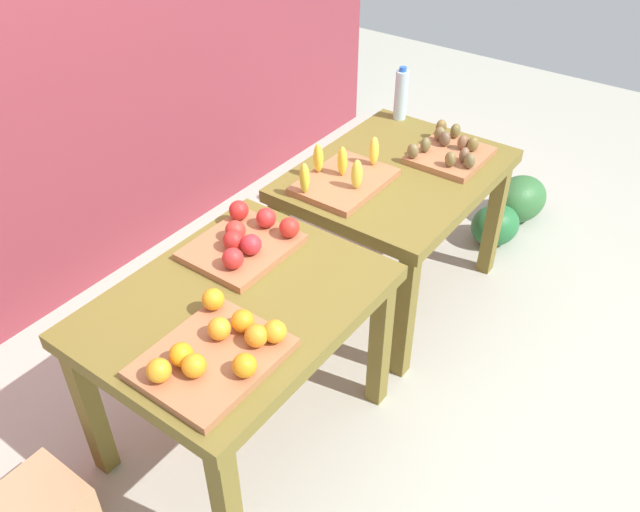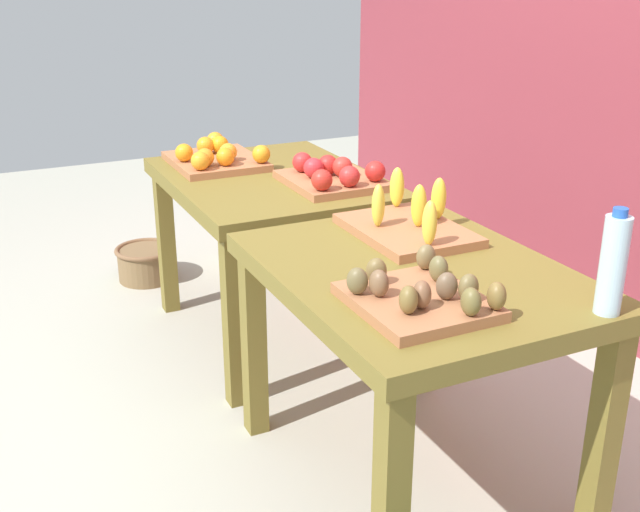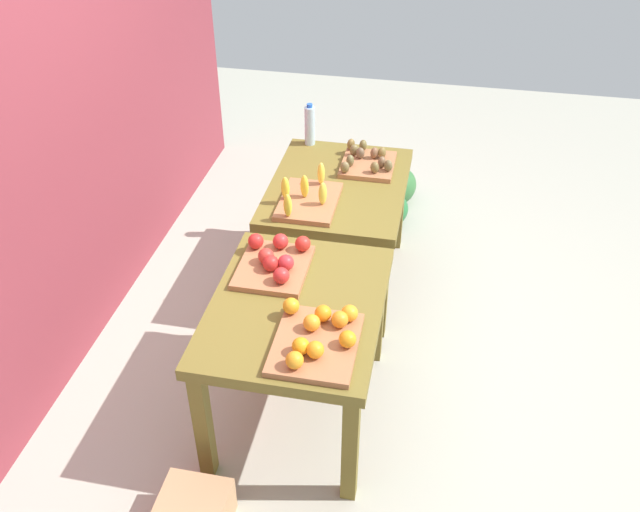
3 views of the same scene
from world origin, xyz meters
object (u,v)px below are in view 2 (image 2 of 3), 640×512
wicker_basket (146,262)px  banana_crate (408,223)px  display_table_right (415,300)px  water_bottle (613,264)px  cardboard_produce_box (267,245)px  apple_bin (332,176)px  kiwi_bin (420,295)px  display_table_left (271,200)px  orange_bin (216,157)px

wicker_basket → banana_crate: bearing=15.4°
display_table_right → water_bottle: (0.47, 0.27, 0.24)m
wicker_basket → cardboard_produce_box: bearing=85.6°
apple_bin → kiwi_bin: (1.12, -0.30, -0.01)m
display_table_left → orange_bin: 0.33m
kiwi_bin → water_bottle: bearing=60.6°
orange_bin → cardboard_produce_box: bearing=142.0°
apple_bin → kiwi_bin: bearing=-15.1°
water_bottle → banana_crate: bearing=-169.0°
display_table_left → water_bottle: size_ratio=3.74×
orange_bin → kiwi_bin: size_ratio=1.21×
display_table_right → apple_bin: bearing=169.6°
display_table_left → apple_bin: (0.24, 0.16, 0.15)m
water_bottle → orange_bin: bearing=-167.1°
display_table_right → cardboard_produce_box: size_ratio=2.60×
orange_bin → wicker_basket: 0.94m
display_table_left → kiwi_bin: 1.37m
apple_bin → cardboard_produce_box: bearing=172.6°
water_bottle → cardboard_produce_box: 2.53m
wicker_basket → apple_bin: bearing=24.5°
apple_bin → wicker_basket: size_ratio=1.31×
orange_bin → display_table_left: bearing=31.2°
display_table_right → cardboard_produce_box: display_table_right is taller
orange_bin → apple_bin: size_ratio=1.08×
wicker_basket → water_bottle: bearing=14.1°
display_table_right → kiwi_bin: size_ratio=2.85×
kiwi_bin → water_bottle: water_bottle is taller
banana_crate → kiwi_bin: size_ratio=1.22×
display_table_right → banana_crate: (-0.26, 0.13, 0.14)m
cardboard_produce_box → display_table_left: bearing=-20.0°
display_table_right → banana_crate: 0.32m
display_table_right → cardboard_produce_box: 2.04m
apple_bin → banana_crate: banana_crate is taller
cardboard_produce_box → wicker_basket: bearing=-94.4°
display_table_left → cardboard_produce_box: size_ratio=2.60×
display_table_right → wicker_basket: (-2.00, -0.35, -0.53)m
apple_bin → wicker_basket: bearing=-155.5°
banana_crate → wicker_basket: 1.92m
banana_crate → water_bottle: 0.75m
apple_bin → water_bottle: size_ratio=1.47×
apple_bin → display_table_left: bearing=-146.6°
kiwi_bin → apple_bin: bearing=164.9°
display_table_right → wicker_basket: display_table_right is taller
banana_crate → cardboard_produce_box: (-1.69, 0.17, -0.66)m
display_table_left → wicker_basket: size_ratio=3.35×
banana_crate → wicker_basket: banana_crate is taller
display_table_left → cardboard_produce_box: display_table_left is taller
display_table_left → wicker_basket: 1.08m
apple_bin → cardboard_produce_box: size_ratio=1.02×
banana_crate → apple_bin: bearing=177.0°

